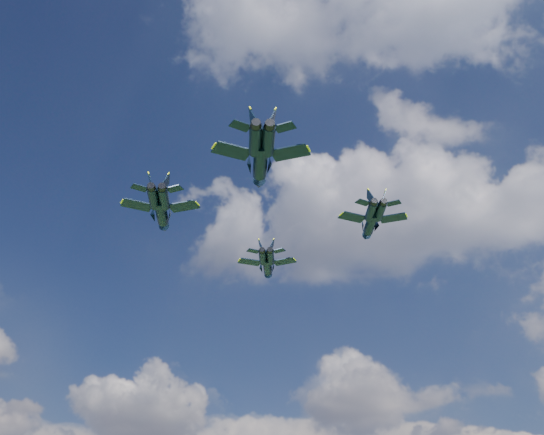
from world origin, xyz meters
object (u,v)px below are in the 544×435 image
at_px(jet_right, 370,224).
at_px(jet_slot, 260,162).
at_px(jet_left, 162,213).
at_px(jet_lead, 268,266).

distance_m(jet_right, jet_slot, 26.25).
bearing_deg(jet_slot, jet_left, 133.87).
bearing_deg(jet_right, jet_left, -175.44).
bearing_deg(jet_right, jet_slot, -135.45).
xyz_separation_m(jet_left, jet_slot, (20.15, -8.81, -0.12)).
height_order(jet_lead, jet_left, jet_left).
relative_size(jet_left, jet_right, 1.09).
relative_size(jet_lead, jet_right, 0.97).
xyz_separation_m(jet_lead, jet_right, (22.01, -10.65, -0.13)).
bearing_deg(jet_right, jet_lead, 132.29).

